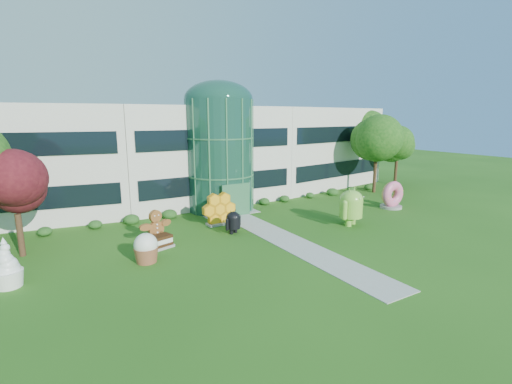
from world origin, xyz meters
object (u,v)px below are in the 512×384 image
android_green (351,205)px  android_black (233,221)px  donut (392,194)px  gingerbread (156,227)px

android_green → android_black: android_green is taller
android_black → donut: (16.10, -0.76, 0.33)m
android_black → gingerbread: gingerbread is taller
gingerbread → android_black: bearing=-21.8°
donut → android_green: bearing=-162.7°
android_green → gingerbread: 14.74m
donut → gingerbread: (-21.58, 1.30, -0.10)m
android_black → donut: 16.12m
android_green → donut: bearing=-5.8°
android_green → android_black: (-8.86, 2.84, -0.69)m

